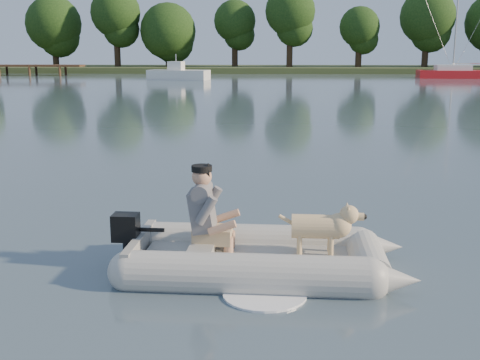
{
  "coord_description": "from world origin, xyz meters",
  "views": [
    {
      "loc": [
        0.95,
        -7.58,
        2.77
      ],
      "look_at": [
        0.58,
        1.53,
        0.75
      ],
      "focal_mm": 45.0,
      "sensor_mm": 36.0,
      "label": 1
    }
  ],
  "objects_px": {
    "dinghy": "(261,224)",
    "dog": "(315,231)",
    "man": "(204,207)",
    "motorboat": "(178,68)",
    "sailboat": "(457,73)"
  },
  "relations": [
    {
      "from": "dinghy",
      "to": "man",
      "type": "height_order",
      "value": "man"
    },
    {
      "from": "man",
      "to": "motorboat",
      "type": "relative_size",
      "value": 0.21
    },
    {
      "from": "man",
      "to": "dog",
      "type": "distance_m",
      "value": 1.42
    },
    {
      "from": "dinghy",
      "to": "dog",
      "type": "xyz_separation_m",
      "value": [
        0.67,
        0.02,
        -0.08
      ]
    },
    {
      "from": "dog",
      "to": "sailboat",
      "type": "bearing_deg",
      "value": 73.53
    },
    {
      "from": "dog",
      "to": "sailboat",
      "type": "xyz_separation_m",
      "value": [
        16.71,
        48.57,
        -0.11
      ]
    },
    {
      "from": "dinghy",
      "to": "sailboat",
      "type": "xyz_separation_m",
      "value": [
        17.39,
        48.59,
        -0.19
      ]
    },
    {
      "from": "dinghy",
      "to": "motorboat",
      "type": "bearing_deg",
      "value": 101.81
    },
    {
      "from": "man",
      "to": "sailboat",
      "type": "height_order",
      "value": "sailboat"
    },
    {
      "from": "dinghy",
      "to": "dog",
      "type": "distance_m",
      "value": 0.68
    },
    {
      "from": "man",
      "to": "motorboat",
      "type": "height_order",
      "value": "motorboat"
    },
    {
      "from": "dog",
      "to": "motorboat",
      "type": "relative_size",
      "value": 0.18
    },
    {
      "from": "dinghy",
      "to": "man",
      "type": "bearing_deg",
      "value": 175.76
    },
    {
      "from": "dinghy",
      "to": "man",
      "type": "relative_size",
      "value": 4.13
    },
    {
      "from": "motorboat",
      "to": "sailboat",
      "type": "distance_m",
      "value": 25.02
    }
  ]
}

